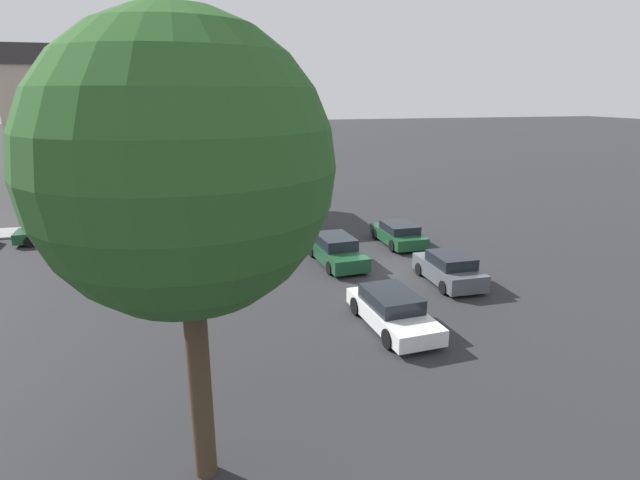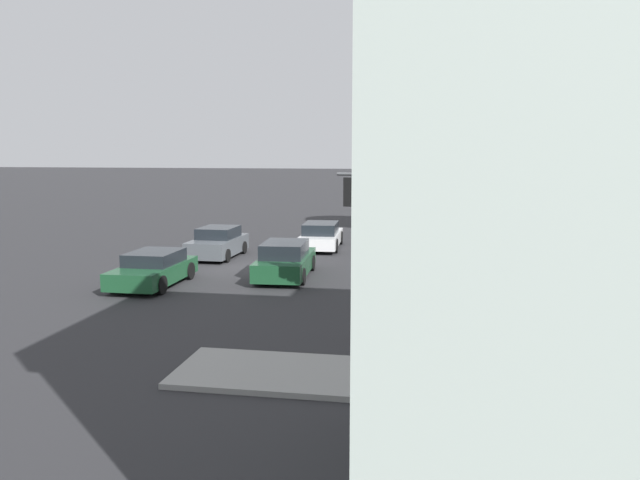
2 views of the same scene
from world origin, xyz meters
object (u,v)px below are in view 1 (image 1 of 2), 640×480
Objects in this scene: crossing_car_2 at (449,269)px; parked_car_0 at (161,225)px; traffic_signal at (249,187)px; crossing_car_1 at (398,234)px; parked_car_1 at (61,231)px; street_tree at (183,169)px; crossing_car_0 at (392,310)px; fire_hydrant at (237,224)px; crossing_car_3 at (336,251)px.

parked_car_0 is (12.25, 13.26, -0.01)m from crossing_car_2.
crossing_car_1 is at bearing 85.75° from traffic_signal.
parked_car_1 is at bearing 73.01° from crossing_car_1.
traffic_signal is at bearing -10.95° from street_tree.
street_tree is 11.40m from crossing_car_0.
parked_car_0 is (3.31, 5.21, -2.73)m from traffic_signal.
street_tree is 24.02m from parked_car_1.
street_tree is at bearing -53.74° from crossing_car_0.
parked_car_1 reaches higher than crossing_car_1.
crossing_car_0 is 1.20× the size of crossing_car_2.
traffic_signal reaches higher than parked_car_1.
crossing_car_0 is at bearing 28.73° from traffic_signal.
crossing_car_1 is at bearing 151.58° from crossing_car_0.
parked_car_0 is (21.75, 1.64, -6.45)m from street_tree.
crossing_car_2 is 22.72m from parked_car_1.
fire_hydrant is (5.50, 8.86, -0.14)m from crossing_car_1.
crossing_car_1 is at bearing 114.00° from crossing_car_3.
traffic_signal reaches higher than parked_car_0.
crossing_car_2 is at bearing 42.75° from crossing_car_3.
crossing_car_3 is (-4.83, -3.80, -2.72)m from traffic_signal.
crossing_car_2 is at bearing -144.39° from fire_hydrant.
crossing_car_2 is at bearing 144.72° from parked_car_1.
street_tree is 2.12× the size of parked_car_1.
traffic_signal is 1.12× the size of crossing_car_1.
parked_car_0 is 4.71m from fire_hydrant.
crossing_car_3 reaches higher than crossing_car_2.
parked_car_1 is at bearing -140.70° from crossing_car_0.
crossing_car_1 is 0.90× the size of parked_car_1.
traffic_signal is 1.00× the size of crossing_car_0.
fire_hydrant is (15.48, 4.18, -0.16)m from crossing_car_0.
traffic_signal is 11.84m from parked_car_1.
crossing_car_2 is (-8.93, -8.05, -2.72)m from traffic_signal.
crossing_car_1 is 0.94× the size of parked_car_0.
fire_hydrant is at bearing -168.18° from crossing_car_0.
traffic_signal is 1.01× the size of parked_car_1.
crossing_car_3 is at bearing 148.50° from parked_car_1.
crossing_car_0 is 7.64m from crossing_car_3.
parked_car_0 is at bearing 4.30° from street_tree.
fire_hydrant is at bearing -154.46° from crossing_car_3.
parked_car_1 is (21.91, 7.41, -6.47)m from street_tree.
crossing_car_1 is (15.95, -11.92, -6.49)m from street_tree.
parked_car_0 is 4.97× the size of fire_hydrant.
crossing_car_3 is at bearing 140.18° from parked_car_0.
crossing_car_0 is at bearing 129.73° from crossing_car_2.
street_tree is 2.10× the size of traffic_signal.
crossing_car_3 is 0.99× the size of parked_car_1.
street_tree reaches higher than crossing_car_0.
street_tree reaches higher than fire_hydrant.
crossing_car_3 is at bearing 50.54° from traffic_signal.
traffic_signal is 6.75m from parked_car_0.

